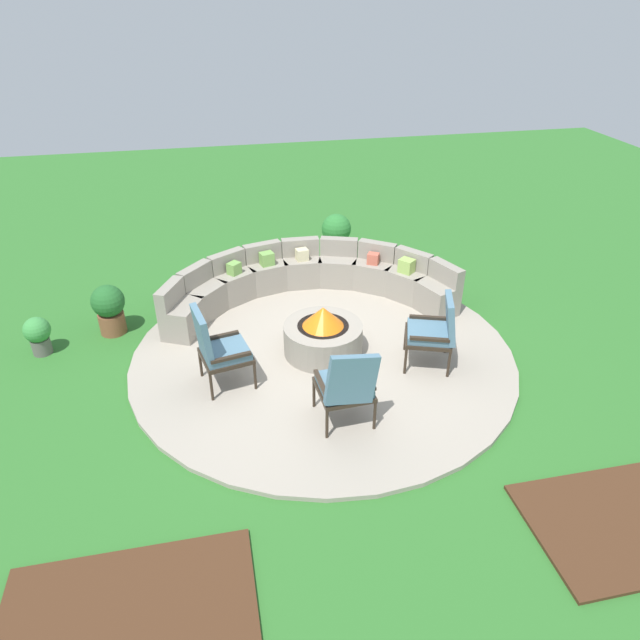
# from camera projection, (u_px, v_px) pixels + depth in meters

# --- Properties ---
(ground_plane) EXTENTS (24.00, 24.00, 0.00)m
(ground_plane) POSITION_uv_depth(u_px,v_px,m) (323.00, 355.00, 7.90)
(ground_plane) COLOR #2D6B28
(patio_circle) EXTENTS (5.20, 5.20, 0.06)m
(patio_circle) POSITION_uv_depth(u_px,v_px,m) (323.00, 353.00, 7.89)
(patio_circle) COLOR #9E9384
(patio_circle) RESTS_ON ground_plane
(mulch_bed_left) EXTENTS (2.08, 1.31, 0.04)m
(mulch_bed_left) POSITION_uv_depth(u_px,v_px,m) (128.00, 617.00, 4.63)
(mulch_bed_left) COLOR #472B19
(mulch_bed_left) RESTS_ON ground_plane
(mulch_bed_right) EXTENTS (2.08, 1.31, 0.04)m
(mulch_bed_right) POSITION_uv_depth(u_px,v_px,m) (636.00, 521.00, 5.46)
(mulch_bed_right) COLOR #472B19
(mulch_bed_right) RESTS_ON ground_plane
(fire_pit) EXTENTS (1.07, 1.07, 0.70)m
(fire_pit) POSITION_uv_depth(u_px,v_px,m) (323.00, 335.00, 7.73)
(fire_pit) COLOR gray
(fire_pit) RESTS_ON patio_circle
(curved_stone_bench) EXTENTS (4.45, 1.93, 0.76)m
(curved_stone_bench) POSITION_uv_depth(u_px,v_px,m) (307.00, 281.00, 9.03)
(curved_stone_bench) COLOR gray
(curved_stone_bench) RESTS_ON patio_circle
(lounge_chair_front_left) EXTENTS (0.72, 0.69, 1.09)m
(lounge_chair_front_left) POSITION_uv_depth(u_px,v_px,m) (217.00, 347.00, 6.96)
(lounge_chair_front_left) COLOR #2D2319
(lounge_chair_front_left) RESTS_ON patio_circle
(lounge_chair_front_right) EXTENTS (0.64, 0.64, 1.06)m
(lounge_chair_front_right) POSITION_uv_depth(u_px,v_px,m) (347.00, 385.00, 6.34)
(lounge_chair_front_right) COLOR #2D2319
(lounge_chair_front_right) RESTS_ON patio_circle
(lounge_chair_back_left) EXTENTS (0.77, 0.76, 1.00)m
(lounge_chair_back_left) POSITION_uv_depth(u_px,v_px,m) (436.00, 329.00, 7.37)
(lounge_chair_back_left) COLOR #2D2319
(lounge_chair_back_left) RESTS_ON patio_circle
(potted_plant_0) EXTENTS (0.36, 0.36, 0.55)m
(potted_plant_0) POSITION_uv_depth(u_px,v_px,m) (38.00, 334.00, 7.79)
(potted_plant_0) COLOR #605B56
(potted_plant_0) RESTS_ON ground_plane
(potted_plant_1) EXTENTS (0.47, 0.47, 0.75)m
(potted_plant_1) POSITION_uv_depth(u_px,v_px,m) (109.00, 308.00, 8.21)
(potted_plant_1) COLOR brown
(potted_plant_1) RESTS_ON ground_plane
(potted_plant_2) EXTENTS (0.56, 0.56, 0.71)m
(potted_plant_2) POSITION_uv_depth(u_px,v_px,m) (336.00, 231.00, 10.80)
(potted_plant_2) COLOR brown
(potted_plant_2) RESTS_ON ground_plane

